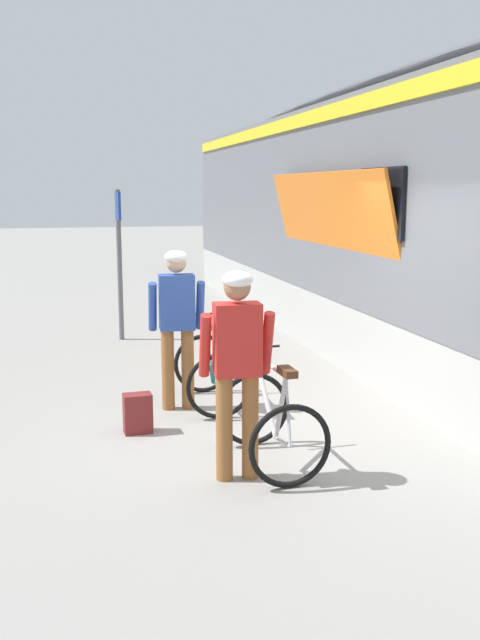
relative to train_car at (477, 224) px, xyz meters
The scene contains 8 objects.
ground_plane 3.87m from the train_car, 153.66° to the right, with size 80.00×80.00×0.00m, color gray.
train_car is the anchor object (origin of this frame).
cyclist_near_in_blue 4.05m from the train_car, behind, with size 0.63×0.34×1.76m.
cyclist_far_in_red 4.60m from the train_car, 146.19° to the right, with size 0.63×0.33×1.76m.
bicycle_near_teal 3.89m from the train_car, behind, with size 0.75×1.09×0.99m.
bicycle_far_silver 4.39m from the train_car, 145.85° to the right, with size 0.75×1.09×0.99m.
backpack_on_platform 4.91m from the train_car, 165.33° to the right, with size 0.28×0.18×0.40m, color maroon.
platform_sign_post 5.42m from the train_car, 141.04° to the left, with size 0.08×0.70×2.40m.
Camera 1 is at (-2.13, -6.49, 2.40)m, focal length 39.66 mm.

